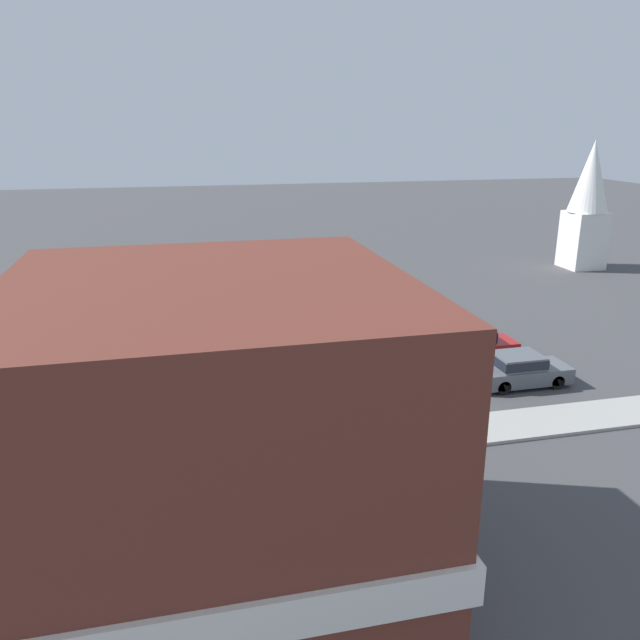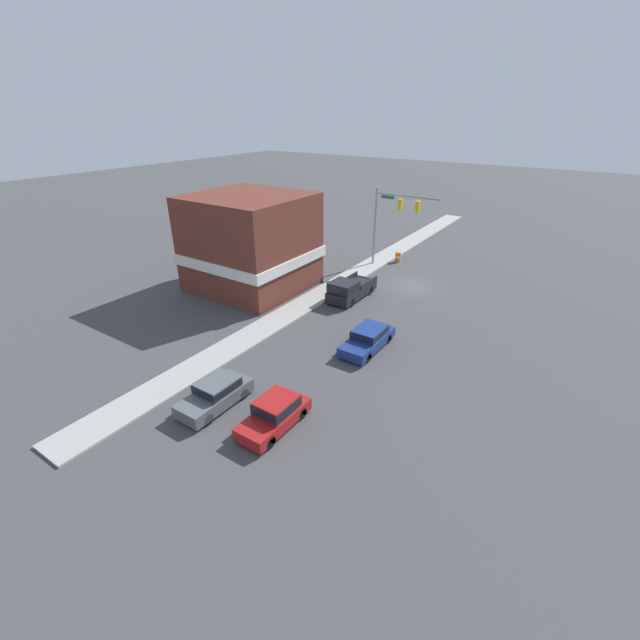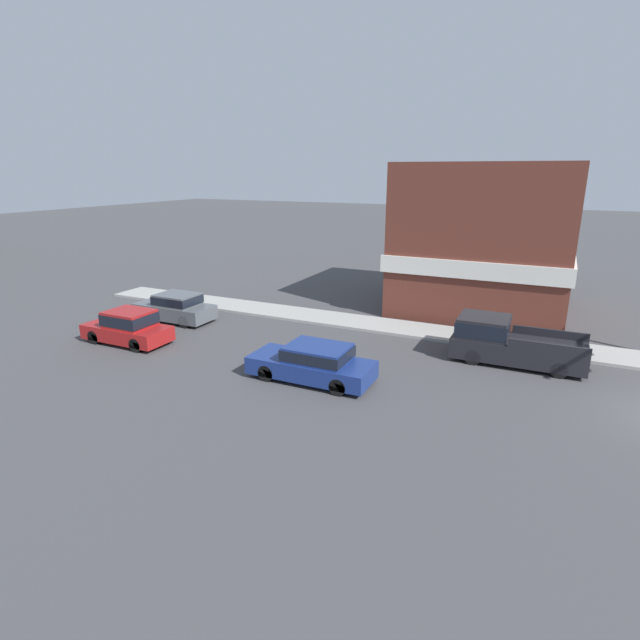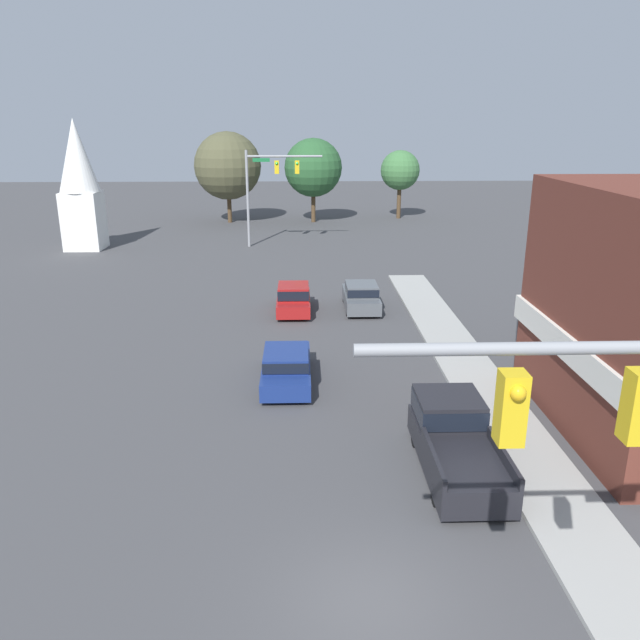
% 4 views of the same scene
% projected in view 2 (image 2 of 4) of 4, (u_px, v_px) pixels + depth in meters
% --- Properties ---
extents(ground_plane, '(200.00, 200.00, 0.00)m').
position_uv_depth(ground_plane, '(410.00, 286.00, 39.71)').
color(ground_plane, '#424244').
extents(sidewalk_curb, '(2.40, 60.00, 0.14)m').
position_uv_depth(sidewalk_curb, '(357.00, 273.00, 42.52)').
color(sidewalk_curb, '#9E9E99').
rests_on(sidewalk_curb, ground).
extents(near_signal_assembly, '(6.63, 0.49, 7.86)m').
position_uv_depth(near_signal_assembly, '(393.00, 213.00, 41.78)').
color(near_signal_assembly, gray).
rests_on(near_signal_assembly, ground).
extents(car_lead, '(1.93, 4.89, 1.46)m').
position_uv_depth(car_lead, '(368.00, 338.00, 29.20)').
color(car_lead, black).
rests_on(car_lead, ground).
extents(car_oncoming, '(1.87, 4.36, 1.52)m').
position_uv_depth(car_oncoming, '(216.00, 393.00, 23.53)').
color(car_oncoming, black).
rests_on(car_oncoming, ground).
extents(car_second_ahead, '(1.82, 4.22, 1.60)m').
position_uv_depth(car_second_ahead, '(275.00, 413.00, 21.96)').
color(car_second_ahead, black).
rests_on(car_second_ahead, ground).
extents(pickup_truck_parked, '(2.13, 5.34, 1.89)m').
position_uv_depth(pickup_truck_parked, '(349.00, 289.00, 36.58)').
color(pickup_truck_parked, black).
rests_on(pickup_truck_parked, ground).
extents(construction_barrel, '(0.60, 0.60, 1.06)m').
position_uv_depth(construction_barrel, '(398.00, 257.00, 45.64)').
color(construction_barrel, orange).
rests_on(construction_barrel, ground).
extents(corner_brick_building, '(9.67, 9.50, 8.28)m').
position_uv_depth(corner_brick_building, '(251.00, 244.00, 37.92)').
color(corner_brick_building, brown).
rests_on(corner_brick_building, ground).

